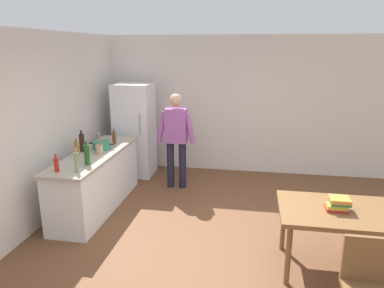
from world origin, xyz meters
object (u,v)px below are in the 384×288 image
Objects in this scene: bottle_beer_brown at (114,138)px; bottle_wine_green at (87,155)px; bottle_sauce_red at (56,165)px; book_stack at (338,204)px; chair at (369,283)px; bottle_vinegar_tall at (77,162)px; cooking_pot at (102,145)px; utensil_jar at (99,149)px; refrigerator at (135,130)px; bottle_oil_amber at (77,149)px; dining_table at (344,216)px; bottle_wine_dark at (82,143)px; person at (176,135)px.

bottle_beer_brown is 0.76× the size of bottle_wine_green.
bottle_sauce_red is 0.97× the size of book_stack.
chair is 3.74m from bottle_sauce_red.
bottle_sauce_red is (-0.27, -0.04, -0.04)m from bottle_vinegar_tall.
cooking_pot is 3.58m from book_stack.
bottle_sauce_red is (-0.21, -0.85, 0.02)m from utensil_jar.
utensil_jar is 1.23× the size of bottle_beer_brown.
refrigerator is 1.84m from bottle_oil_amber.
dining_table is 3.32m from bottle_wine_green.
book_stack is at bearing -10.23° from bottle_wine_green.
utensil_jar is (-0.00, -1.63, 0.08)m from refrigerator.
bottle_vinegar_tall reaches higher than cooking_pot.
cooking_pot is at bearing -105.28° from bottle_beer_brown.
chair is 4.21m from bottle_wine_dark.
bottle_wine_green is at bearing 169.77° from book_stack.
refrigerator is 1.06× the size of person.
person is at bearing 27.44° from bottle_beer_brown.
refrigerator is 7.30× the size of book_stack.
bottle_vinegar_tall is 1.33× the size of bottle_sauce_red.
refrigerator is at bearing 78.63° from bottle_wine_dark.
utensil_jar is at bearing 35.39° from bottle_oil_amber.
utensil_jar is 0.82m from bottle_vinegar_tall.
utensil_jar is 0.88m from bottle_sauce_red.
book_stack is at bearing -166.69° from dining_table.
cooking_pot reaches higher than dining_table.
bottle_oil_amber is at bearing 134.69° from bottle_wine_green.
bottle_sauce_red reaches higher than book_stack.
refrigerator is at bearing 81.48° from bottle_oil_amber.
bottle_wine_dark reaches higher than utensil_jar.
bottle_wine_dark is at bearing -141.37° from person.
bottle_oil_amber reaches higher than dining_table.
bottle_wine_dark is 0.26m from bottle_oil_amber.
book_stack is at bearing -3.94° from bottle_sauce_red.
bottle_wine_green is at bearing 90.75° from bottle_vinegar_tall.
chair is 2.68× the size of bottle_wine_green.
bottle_wine_green is 1.21× the size of bottle_oil_amber.
person is 6.89× the size of book_stack.
person is 5.31× the size of bottle_vinegar_tall.
bottle_wine_dark is at bearing 99.31° from bottle_oil_amber.
book_stack is (3.23, -1.09, -0.16)m from utensil_jar.
bottle_wine_green reaches higher than bottle_oil_amber.
chair is 2.84× the size of bottle_vinegar_tall.
bottle_wine_dark is 1.38× the size of book_stack.
bottle_beer_brown is at bearing 92.72° from bottle_wine_green.
bottle_beer_brown is at bearing 154.38° from chair.
bottle_beer_brown is 1.45m from bottle_sauce_red.
bottle_beer_brown is at bearing 58.78° from bottle_wine_dark.
bottle_vinegar_tall reaches higher than book_stack.
bottle_wine_green reaches higher than bottle_vinegar_tall.
bottle_wine_green is 3.23m from book_stack.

